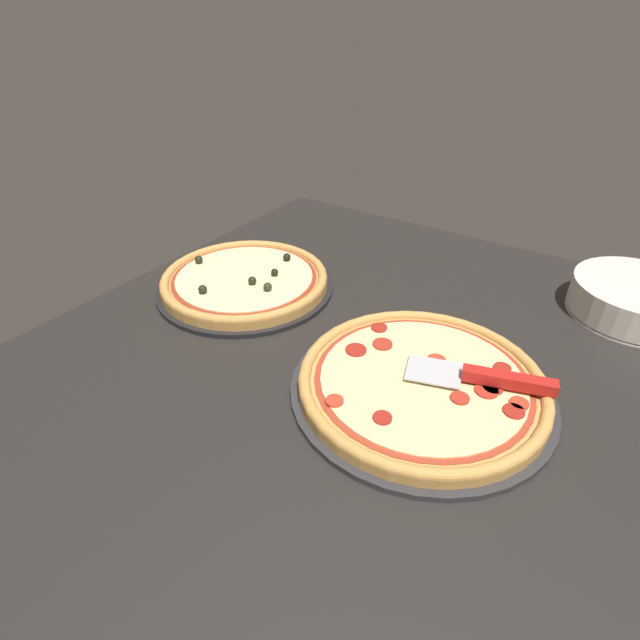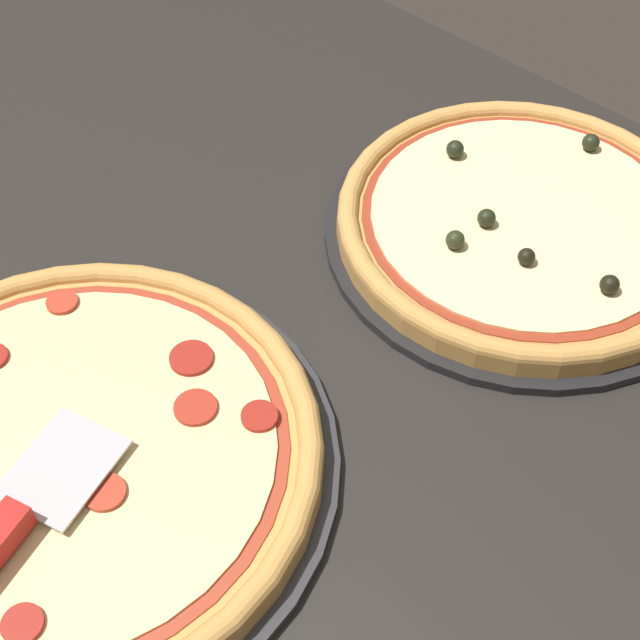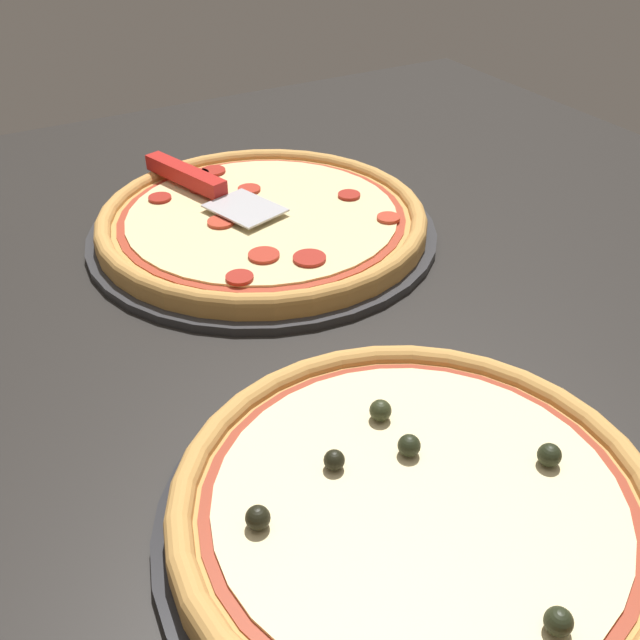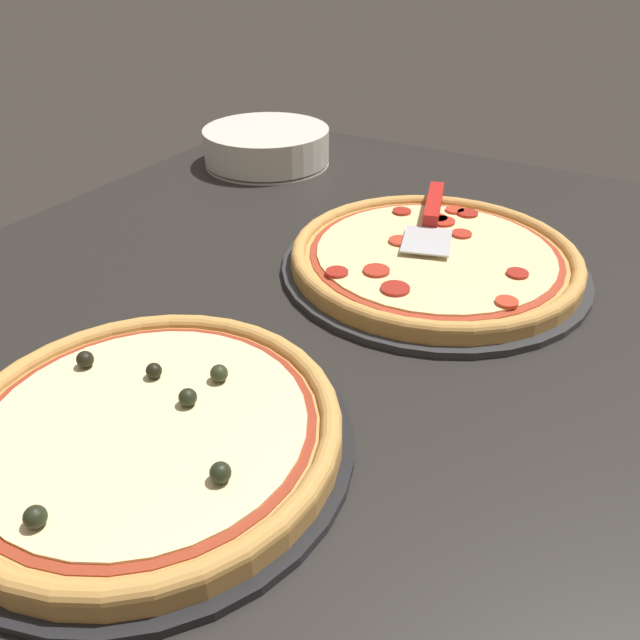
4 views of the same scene
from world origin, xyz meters
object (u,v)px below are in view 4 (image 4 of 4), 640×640
at_px(pizza_front, 434,256).
at_px(pizza_back, 147,428).
at_px(plate_stack, 267,146).
at_px(serving_spatula, 433,210).

xyz_separation_m(pizza_front, pizza_back, (0.10, 0.46, 0.00)).
relative_size(pizza_back, plate_stack, 1.45).
bearing_deg(pizza_front, plate_stack, -29.50).
bearing_deg(serving_spatula, pizza_back, 84.28).
distance_m(pizza_front, plate_stack, 0.52).
distance_m(pizza_back, serving_spatula, 0.56).
height_order(pizza_back, plate_stack, plate_stack).
xyz_separation_m(pizza_front, serving_spatula, (0.04, -0.10, 0.02)).
bearing_deg(serving_spatula, pizza_front, 113.87).
xyz_separation_m(pizza_back, serving_spatula, (-0.06, -0.56, 0.02)).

